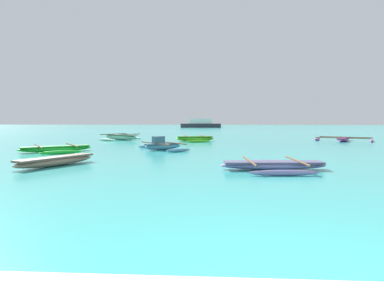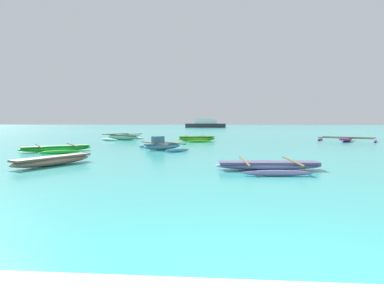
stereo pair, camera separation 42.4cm
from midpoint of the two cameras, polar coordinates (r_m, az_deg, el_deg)
moored_boat_0 at (r=14.78m, az=-21.42°, el=-2.55°), size 2.19×3.59×0.37m
moored_boat_1 at (r=31.66m, az=-11.09°, el=1.15°), size 3.68×4.06×0.55m
moored_boat_2 at (r=12.94m, az=13.54°, el=-3.47°), size 3.96×3.19×0.36m
moored_boat_3 at (r=32.00m, az=24.70°, el=0.70°), size 4.98×3.97×0.34m
moored_boat_4 at (r=20.93m, az=-4.47°, el=-0.23°), size 3.57×3.93×0.83m
moored_boat_5 at (r=29.16m, az=1.16°, el=0.91°), size 3.34×3.61×0.48m
moored_boat_6 at (r=21.24m, az=-21.21°, el=-0.68°), size 3.79×4.09×0.38m
distant_ferry at (r=79.79m, az=2.42°, el=3.36°), size 9.31×2.05×2.05m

